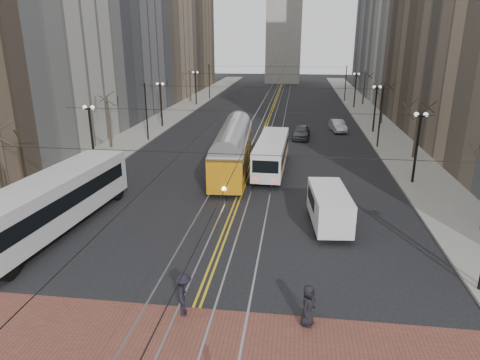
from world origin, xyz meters
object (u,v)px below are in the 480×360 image
(pedestrian_a, at_px, (308,305))
(pedestrian_d, at_px, (183,294))
(rear_bus, at_px, (272,155))
(sedan_silver, at_px, (338,126))
(streetcar, at_px, (233,153))
(sedan_grey, at_px, (301,132))
(cargo_van, at_px, (329,209))
(transit_bus, at_px, (53,204))

(pedestrian_a, bearing_deg, pedestrian_d, 113.86)
(rear_bus, bearing_deg, pedestrian_d, -94.69)
(sedan_silver, bearing_deg, streetcar, -128.55)
(sedan_grey, relative_size, pedestrian_d, 2.40)
(streetcar, xyz_separation_m, sedan_silver, (10.74, 18.97, -0.96))
(rear_bus, bearing_deg, sedan_silver, 69.42)
(pedestrian_d, bearing_deg, sedan_grey, -23.03)
(streetcar, height_order, sedan_silver, streetcar)
(cargo_van, relative_size, pedestrian_a, 3.01)
(pedestrian_a, relative_size, pedestrian_d, 0.93)
(cargo_van, relative_size, sedan_silver, 1.26)
(sedan_grey, distance_m, pedestrian_a, 35.11)
(transit_bus, bearing_deg, streetcar, 60.82)
(streetcar, xyz_separation_m, sedan_grey, (6.12, 14.24, -0.88))
(sedan_silver, bearing_deg, transit_bus, -130.36)
(sedan_grey, bearing_deg, sedan_silver, 49.91)
(transit_bus, relative_size, sedan_grey, 2.92)
(pedestrian_a, bearing_deg, transit_bus, 88.35)
(sedan_grey, distance_m, sedan_silver, 6.61)
(rear_bus, bearing_deg, sedan_grey, 79.96)
(transit_bus, relative_size, pedestrian_a, 7.55)
(transit_bus, height_order, cargo_van, transit_bus)
(transit_bus, distance_m, rear_bus, 19.11)
(sedan_grey, relative_size, pedestrian_a, 2.59)
(transit_bus, xyz_separation_m, rear_bus, (12.44, 14.50, -0.28))
(cargo_van, bearing_deg, pedestrian_d, -129.40)
(transit_bus, distance_m, streetcar, 16.32)
(rear_bus, distance_m, sedan_silver, 19.50)
(streetcar, bearing_deg, transit_bus, -127.08)
(streetcar, xyz_separation_m, pedestrian_a, (6.23, -20.87, -0.76))
(transit_bus, bearing_deg, pedestrian_a, -20.95)
(sedan_grey, height_order, pedestrian_a, pedestrian_a)
(rear_bus, height_order, pedestrian_a, rear_bus)
(pedestrian_a, bearing_deg, rear_bus, 31.31)
(rear_bus, xyz_separation_m, sedan_grey, (2.74, 13.31, -0.63))
(sedan_grey, height_order, sedan_silver, sedan_grey)
(sedan_grey, bearing_deg, pedestrian_a, -85.65)
(transit_bus, xyz_separation_m, pedestrian_a, (15.29, -7.30, -0.79))
(streetcar, xyz_separation_m, pedestrian_d, (0.97, -20.87, -0.69))
(transit_bus, relative_size, rear_bus, 1.25)
(transit_bus, bearing_deg, rear_bus, 53.92)
(transit_bus, xyz_separation_m, cargo_van, (16.77, 2.71, -0.50))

